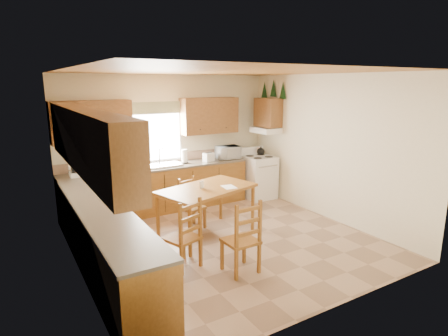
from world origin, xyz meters
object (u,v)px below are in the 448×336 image
microwave (228,152)px  chair_far_right (192,204)px  chair_near_left (182,233)px  dining_table (207,212)px  stove (259,177)px  chair_far_left (126,191)px  chair_near_right (241,236)px

microwave → chair_far_right: 1.92m
chair_near_left → chair_far_right: bearing=-140.4°
microwave → dining_table: 2.16m
stove → dining_table: bearing=-145.5°
chair_near_left → dining_table: bearing=-154.5°
stove → microwave: bearing=162.0°
stove → microwave: (-0.67, 0.24, 0.60)m
dining_table → chair_far_left: chair_far_left is taller
chair_near_right → chair_far_right: 1.75m
stove → dining_table: size_ratio=0.59×
microwave → chair_near_left: size_ratio=0.46×
chair_near_right → chair_far_left: (-0.73, 2.78, 0.05)m
chair_near_left → chair_far_right: (0.76, 1.23, -0.06)m
stove → chair_near_left: size_ratio=0.91×
dining_table → stove: bearing=17.4°
stove → chair_far_right: 2.28m
dining_table → chair_far_right: bearing=83.8°
chair_near_right → chair_far_right: size_ratio=1.15×
chair_far_left → microwave: bearing=-20.1°
chair_far_left → chair_near_right: bearing=-97.8°
dining_table → chair_near_left: chair_near_left is taller
microwave → chair_near_left: microwave is taller
chair_near_right → chair_far_right: (0.13, 1.74, -0.07)m
chair_near_left → chair_far_right: size_ratio=1.13×
chair_far_left → chair_near_left: bearing=-110.1°
chair_far_left → chair_far_right: bearing=-72.8°
chair_near_right → chair_far_left: size_ratio=0.92×
dining_table → chair_near_left: 1.16m
dining_table → chair_far_left: size_ratio=1.41×
stove → dining_table: stove is taller
chair_near_left → stove: bearing=-162.1°
microwave → stove: bearing=-14.5°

